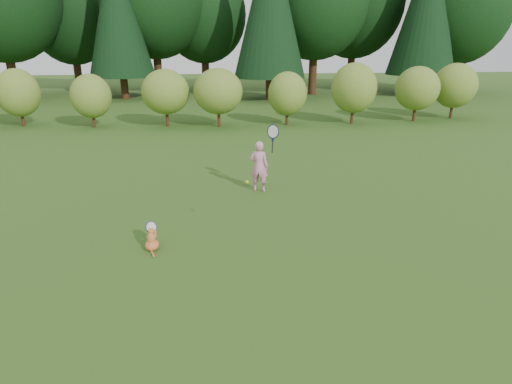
{
  "coord_description": "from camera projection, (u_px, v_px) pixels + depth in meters",
  "views": [
    {
      "loc": [
        -0.7,
        -7.61,
        3.63
      ],
      "look_at": [
        0.2,
        0.8,
        0.7
      ],
      "focal_mm": 30.0,
      "sensor_mm": 36.0,
      "label": 1
    }
  ],
  "objects": [
    {
      "name": "child",
      "position": [
        260.0,
        165.0,
        10.98
      ],
      "size": [
        0.77,
        0.51,
        1.97
      ],
      "rotation": [
        0.0,
        0.0,
        2.81
      ],
      "color": "pink",
      "rests_on": "ground"
    },
    {
      "name": "cat",
      "position": [
        151.0,
        238.0,
        7.93
      ],
      "size": [
        0.33,
        0.64,
        0.58
      ],
      "rotation": [
        0.0,
        0.0,
        -0.11
      ],
      "color": "#C26025",
      "rests_on": "ground"
    },
    {
      "name": "shrub_row",
      "position": [
        224.0,
        94.0,
        20.17
      ],
      "size": [
        28.0,
        3.0,
        2.8
      ],
      "primitive_type": null,
      "color": "olive",
      "rests_on": "ground"
    },
    {
      "name": "ground",
      "position": [
        250.0,
        239.0,
        8.41
      ],
      "size": [
        100.0,
        100.0,
        0.0
      ],
      "primitive_type": "plane",
      "color": "#214F16",
      "rests_on": "ground"
    },
    {
      "name": "tennis_ball",
      "position": [
        247.0,
        182.0,
        8.01
      ],
      "size": [
        0.07,
        0.07,
        0.07
      ],
      "color": "#9DC317",
      "rests_on": "ground"
    }
  ]
}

